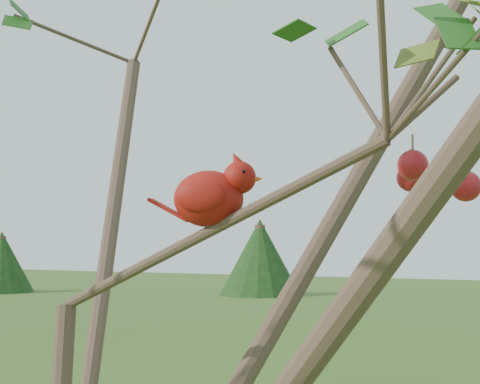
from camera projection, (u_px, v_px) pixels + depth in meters
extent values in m
sphere|color=maroon|center=(413.00, 165.00, 0.94)|extent=(0.04, 0.04, 0.04)
sphere|color=maroon|center=(447.00, 39.00, 1.52)|extent=(0.04, 0.04, 0.04)
sphere|color=maroon|center=(466.00, 186.00, 0.94)|extent=(0.04, 0.04, 0.04)
sphere|color=maroon|center=(411.00, 178.00, 1.03)|extent=(0.04, 0.04, 0.04)
ellipsoid|color=#A2170D|center=(209.00, 199.00, 1.14)|extent=(0.13, 0.11, 0.09)
sphere|color=#A2170D|center=(240.00, 178.00, 1.14)|extent=(0.06, 0.06, 0.05)
cone|color=#A2170D|center=(237.00, 161.00, 1.14)|extent=(0.04, 0.04, 0.04)
cone|color=#D85914|center=(256.00, 179.00, 1.13)|extent=(0.03, 0.02, 0.02)
ellipsoid|color=black|center=(250.00, 180.00, 1.13)|extent=(0.02, 0.03, 0.02)
cube|color=#A2170D|center=(169.00, 210.00, 1.16)|extent=(0.07, 0.04, 0.04)
ellipsoid|color=#A2170D|center=(211.00, 198.00, 1.18)|extent=(0.08, 0.04, 0.05)
ellipsoid|color=#A2170D|center=(200.00, 196.00, 1.11)|extent=(0.08, 0.04, 0.05)
cylinder|color=#443225|center=(260.00, 260.00, 28.43)|extent=(0.41, 0.41, 2.72)
cone|color=#113313|center=(260.00, 257.00, 28.44)|extent=(3.17, 3.17, 2.95)
cylinder|color=#443225|center=(1.00, 264.00, 30.08)|extent=(0.34, 0.34, 2.29)
cone|color=#113313|center=(1.00, 262.00, 30.09)|extent=(2.68, 2.68, 2.49)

